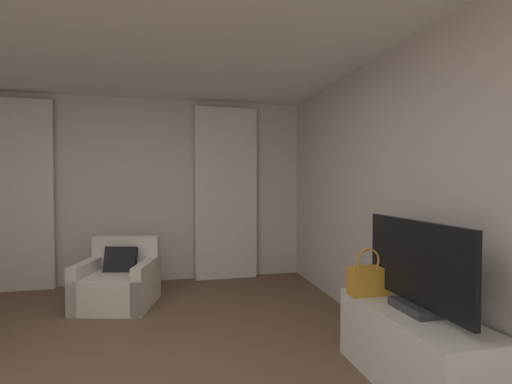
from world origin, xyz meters
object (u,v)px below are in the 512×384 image
object	(u,v)px
armchair	(118,283)
tv_console	(414,349)
tv_flatscreen	(416,269)
handbag_primary	(368,280)

from	to	relation	value
armchair	tv_console	world-z (taller)	armchair
armchair	tv_flatscreen	world-z (taller)	tv_flatscreen
tv_flatscreen	handbag_primary	world-z (taller)	tv_flatscreen
tv_console	handbag_primary	size ratio (longest dim) A/B	3.32
armchair	tv_console	bearing A→B (deg)	-45.70
tv_console	tv_flatscreen	distance (m)	0.57
tv_flatscreen	handbag_primary	xyz separation A→B (m)	(-0.12, 0.42, -0.18)
tv_console	handbag_primary	xyz separation A→B (m)	(-0.12, 0.40, 0.39)
tv_console	tv_flatscreen	xyz separation A→B (m)	(0.00, -0.01, 0.57)
armchair	handbag_primary	world-z (taller)	handbag_primary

